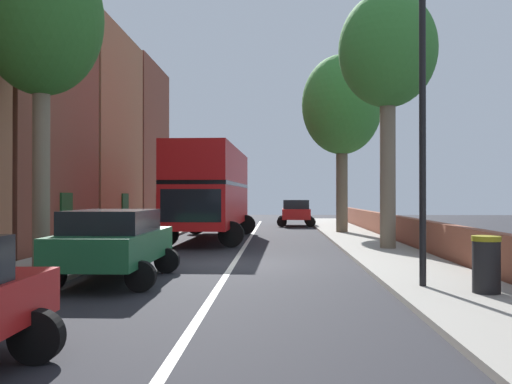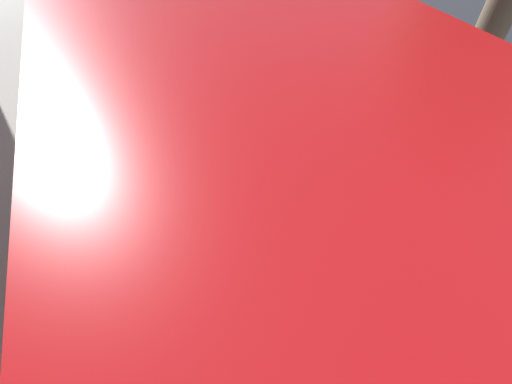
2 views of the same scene
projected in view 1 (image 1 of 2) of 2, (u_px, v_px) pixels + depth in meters
ground_plane at (233, 264)px, 16.44m from camera, size 84.00×84.00×0.00m
road_centre_line at (233, 264)px, 16.44m from camera, size 0.16×54.00×0.01m
sidewalk_left at (68, 261)px, 16.62m from camera, size 2.60×60.00×0.12m
sidewalk_right at (403, 263)px, 16.25m from camera, size 2.60×60.00×0.12m
boundary_wall_right at (457, 245)px, 16.20m from camera, size 0.36×54.00×1.12m
double_decker_bus at (211, 188)px, 25.37m from camera, size 3.72×10.58×4.06m
parked_car_red_right_2 at (296, 211)px, 36.80m from camera, size 2.50×4.06×1.71m
parked_car_green_left_3 at (114, 241)px, 13.04m from camera, size 2.54×4.55×1.66m
street_tree_left_0 at (42, 21)px, 14.83m from camera, size 3.22×3.22×8.63m
street_tree_right_1 at (342, 106)px, 29.08m from camera, size 4.12×4.12×9.15m
street_tree_right_3 at (388, 54)px, 20.19m from camera, size 3.51×3.51×9.18m
lamppost_right at (423, 109)px, 11.71m from camera, size 0.32×0.32×6.31m
litter_bin_right at (486, 264)px, 10.83m from camera, size 0.55×0.55×1.10m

